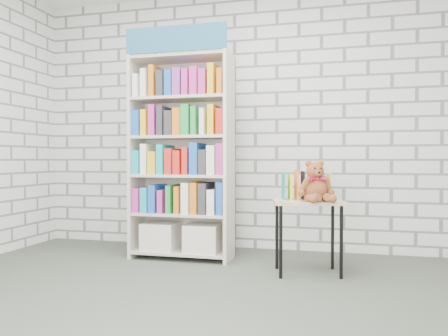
# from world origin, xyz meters

# --- Properties ---
(ground) EXTENTS (4.50, 4.50, 0.00)m
(ground) POSITION_xyz_m (0.00, 0.00, 0.00)
(ground) COLOR #3E453A
(ground) RESTS_ON ground
(room_shell) EXTENTS (4.52, 4.02, 2.81)m
(room_shell) POSITION_xyz_m (0.00, 0.00, 1.78)
(room_shell) COLOR silver
(room_shell) RESTS_ON ground
(bookshelf) EXTENTS (0.99, 0.38, 2.22)m
(bookshelf) POSITION_xyz_m (-0.38, 1.36, 1.01)
(bookshelf) COLOR beige
(bookshelf) RESTS_ON ground
(display_table) EXTENTS (0.65, 0.52, 0.62)m
(display_table) POSITION_xyz_m (0.85, 1.06, 0.54)
(display_table) COLOR tan
(display_table) RESTS_ON ground
(table_books) EXTENTS (0.43, 0.26, 0.24)m
(table_books) POSITION_xyz_m (0.83, 1.15, 0.74)
(table_books) COLOR teal
(table_books) RESTS_ON display_table
(teddy_bear) EXTENTS (0.32, 0.31, 0.34)m
(teddy_bear) POSITION_xyz_m (0.92, 0.98, 0.76)
(teddy_bear) COLOR brown
(teddy_bear) RESTS_ON display_table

